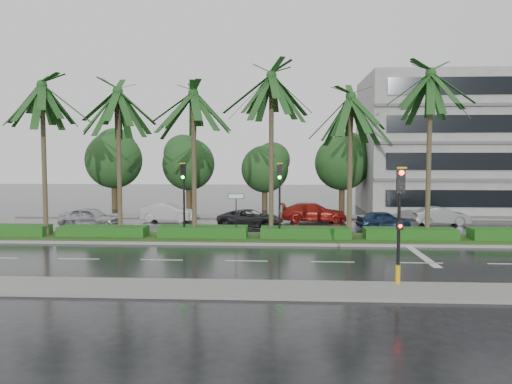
# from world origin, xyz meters

# --- Properties ---
(ground) EXTENTS (120.00, 120.00, 0.00)m
(ground) POSITION_xyz_m (0.00, 0.00, 0.00)
(ground) COLOR black
(ground) RESTS_ON ground
(near_sidewalk) EXTENTS (40.00, 2.40, 0.12)m
(near_sidewalk) POSITION_xyz_m (0.00, -10.20, 0.06)
(near_sidewalk) COLOR slate
(near_sidewalk) RESTS_ON ground
(far_sidewalk) EXTENTS (40.00, 2.00, 0.12)m
(far_sidewalk) POSITION_xyz_m (0.00, 12.00, 0.06)
(far_sidewalk) COLOR slate
(far_sidewalk) RESTS_ON ground
(median) EXTENTS (36.00, 4.00, 0.15)m
(median) POSITION_xyz_m (0.00, 1.00, 0.08)
(median) COLOR gray
(median) RESTS_ON ground
(hedge) EXTENTS (35.20, 1.40, 0.60)m
(hedge) POSITION_xyz_m (0.00, 1.00, 0.45)
(hedge) COLOR #224C15
(hedge) RESTS_ON median
(lane_markings) EXTENTS (34.00, 13.06, 0.01)m
(lane_markings) POSITION_xyz_m (3.04, -0.43, 0.01)
(lane_markings) COLOR silver
(lane_markings) RESTS_ON ground
(palm_row) EXTENTS (26.30, 4.20, 10.22)m
(palm_row) POSITION_xyz_m (-1.25, 1.02, 8.27)
(palm_row) COLOR #3F3824
(palm_row) RESTS_ON median
(signal_near) EXTENTS (0.34, 0.45, 4.36)m
(signal_near) POSITION_xyz_m (6.00, -9.39, 2.50)
(signal_near) COLOR black
(signal_near) RESTS_ON near_sidewalk
(signal_median_left) EXTENTS (0.34, 0.42, 4.36)m
(signal_median_left) POSITION_xyz_m (-4.00, 0.30, 3.00)
(signal_median_left) COLOR black
(signal_median_left) RESTS_ON median
(signal_median_right) EXTENTS (0.34, 0.42, 4.36)m
(signal_median_right) POSITION_xyz_m (1.50, 0.30, 3.00)
(signal_median_right) COLOR black
(signal_median_right) RESTS_ON median
(street_sign) EXTENTS (0.95, 0.09, 2.60)m
(street_sign) POSITION_xyz_m (-1.00, 0.48, 2.12)
(street_sign) COLOR black
(street_sign) RESTS_ON median
(bg_trees) EXTENTS (33.30, 5.39, 7.78)m
(bg_trees) POSITION_xyz_m (0.45, 17.59, 4.66)
(bg_trees) COLOR #362B18
(bg_trees) RESTS_ON ground
(building) EXTENTS (16.00, 10.00, 12.00)m
(building) POSITION_xyz_m (17.00, 18.00, 6.00)
(building) COLOR gray
(building) RESTS_ON ground
(car_silver) EXTENTS (2.14, 4.33, 1.42)m
(car_silver) POSITION_xyz_m (-11.50, 5.30, 0.71)
(car_silver) COLOR #AEB0B6
(car_silver) RESTS_ON ground
(car_white) EXTENTS (1.67, 4.18, 1.35)m
(car_white) POSITION_xyz_m (-7.00, 9.02, 0.68)
(car_white) COLOR #B3B3B3
(car_white) RESTS_ON ground
(car_darkgrey) EXTENTS (2.81, 4.78, 1.25)m
(car_darkgrey) POSITION_xyz_m (-0.54, 6.02, 0.62)
(car_darkgrey) COLOR black
(car_darkgrey) RESTS_ON ground
(car_red) EXTENTS (2.32, 5.02, 1.42)m
(car_red) POSITION_xyz_m (3.96, 9.30, 0.71)
(car_red) COLOR maroon
(car_red) RESTS_ON ground
(car_blue) EXTENTS (2.15, 3.80, 1.22)m
(car_blue) POSITION_xyz_m (8.50, 5.99, 0.61)
(car_blue) COLOR #162743
(car_blue) RESTS_ON ground
(car_grey) EXTENTS (1.38, 3.89, 1.28)m
(car_grey) POSITION_xyz_m (13.00, 8.25, 0.64)
(car_grey) COLOR slate
(car_grey) RESTS_ON ground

